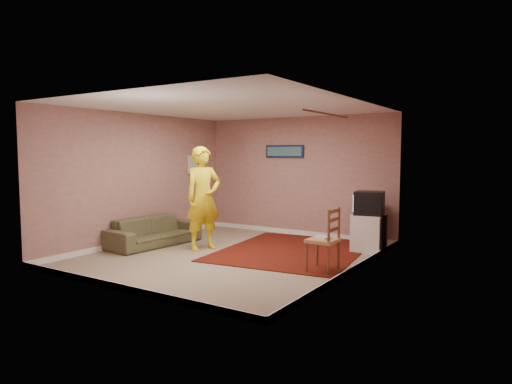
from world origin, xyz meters
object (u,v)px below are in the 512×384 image
Objects in this scene: chair_a at (366,217)px; person at (203,198)px; tv_cabinet at (369,233)px; chair_b at (323,232)px; sofa at (154,231)px; crt_tv at (369,203)px.

person reaches higher than chair_a.
person is at bearing -152.13° from tv_cabinet.
chair_b reaches higher than sofa.
chair_b is 0.28× the size of person.
chair_b reaches higher than chair_a.
person is (-2.45, -2.03, 0.41)m from chair_a.
sofa is (-3.74, -1.69, -0.62)m from crt_tv.
crt_tv is 0.29× the size of sofa.
chair_b is at bearing -86.11° from sofa.
chair_a is 2.32m from chair_b.
tv_cabinet is 0.56m from crt_tv.
sofa is at bearing -89.91° from chair_b.
chair_a is at bearing -52.45° from sofa.
tv_cabinet is at bearing -61.40° from sofa.
chair_b reaches higher than tv_cabinet.
chair_b is at bearing -103.12° from crt_tv.
tv_cabinet is 1.29× the size of chair_b.
chair_b is 2.61m from person.
chair_b is at bearing -73.14° from person.
crt_tv is (-0.01, -0.00, 0.56)m from tv_cabinet.
crt_tv is at bearing 175.95° from chair_b.
tv_cabinet is 1.23× the size of crt_tv.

